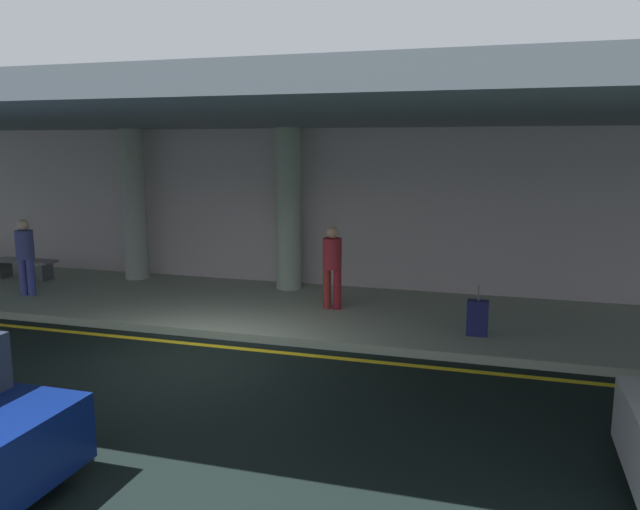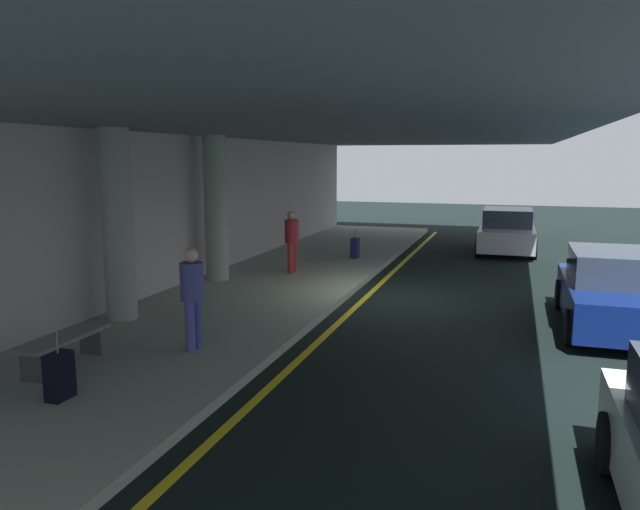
% 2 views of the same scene
% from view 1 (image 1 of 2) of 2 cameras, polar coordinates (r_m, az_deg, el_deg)
% --- Properties ---
extents(ground_plane, '(60.00, 60.00, 0.00)m').
position_cam_1_polar(ground_plane, '(10.54, -11.27, -9.13)').
color(ground_plane, black).
extents(sidewalk, '(26.00, 4.20, 0.15)m').
position_cam_1_polar(sidewalk, '(13.21, -5.00, -4.73)').
color(sidewalk, '#94A18F').
rests_on(sidewalk, ground).
extents(lane_stripe_yellow, '(26.00, 0.14, 0.01)m').
position_cam_1_polar(lane_stripe_yellow, '(11.08, -9.72, -8.12)').
color(lane_stripe_yellow, yellow).
rests_on(lane_stripe_yellow, ground).
extents(support_column_far_left, '(0.59, 0.59, 3.65)m').
position_cam_1_polar(support_column_far_left, '(16.05, -16.53, 4.38)').
color(support_column_far_left, '#94A093').
rests_on(support_column_far_left, sidewalk).
extents(support_column_left_mid, '(0.59, 0.59, 3.65)m').
position_cam_1_polar(support_column_left_mid, '(14.27, -2.89, 4.14)').
color(support_column_left_mid, '#91A491').
rests_on(support_column_left_mid, sidewalk).
extents(ceiling_overhang, '(28.00, 13.20, 0.30)m').
position_cam_1_polar(ceiling_overhang, '(12.34, -6.15, 12.38)').
color(ceiling_overhang, slate).
rests_on(ceiling_overhang, support_column_far_left).
extents(terminal_back_wall, '(26.00, 0.30, 3.80)m').
position_cam_1_polar(terminal_back_wall, '(14.98, -1.94, 4.13)').
color(terminal_back_wall, '#BBAFB1').
rests_on(terminal_back_wall, ground).
extents(traveler_with_luggage, '(0.38, 0.38, 1.68)m').
position_cam_1_polar(traveler_with_luggage, '(15.12, -25.19, 0.23)').
color(traveler_with_luggage, '#4A4DA2').
rests_on(traveler_with_luggage, sidewalk).
extents(person_waiting_for_ride, '(0.38, 0.38, 1.68)m').
position_cam_1_polar(person_waiting_for_ride, '(12.54, 1.11, -0.63)').
color(person_waiting_for_ride, maroon).
rests_on(person_waiting_for_ride, sidewalk).
extents(suitcase_upright_primary, '(0.36, 0.22, 0.90)m').
position_cam_1_polar(suitcase_upright_primary, '(11.26, 14.10, -5.55)').
color(suitcase_upright_primary, navy).
rests_on(suitcase_upright_primary, sidewalk).
extents(bench_metal, '(1.60, 0.50, 0.48)m').
position_cam_1_polar(bench_metal, '(17.14, -25.19, -0.81)').
color(bench_metal, slate).
rests_on(bench_metal, sidewalk).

